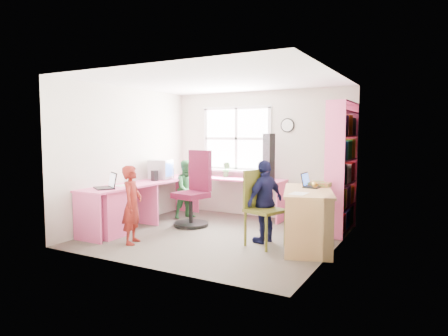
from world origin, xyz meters
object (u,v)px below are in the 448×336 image
Objects in this scene: laptop_right at (310,184)px; person_navy at (265,201)px; cd_tower at (269,157)px; laptop_left at (108,185)px; right_desk at (308,205)px; l_desk at (139,203)px; crt_monitor at (161,169)px; person_red at (132,205)px; wooden_chair at (261,205)px; person_green at (188,189)px; bookshelf at (342,171)px; swivel_chair at (194,193)px; potted_plant at (226,169)px.

person_navy is at bearing 126.09° from laptop_right.
person_navy is at bearing -50.37° from cd_tower.
right_desk is at bearing 50.14° from laptop_left.
l_desk is 1.92× the size of right_desk.
person_red is at bearing -76.01° from crt_monitor.
laptop_right is 0.27× the size of person_red.
l_desk is 2.13m from wooden_chair.
person_navy is at bearing -80.22° from person_red.
person_green is (-1.42, -0.54, -0.62)m from cd_tower.
bookshelf reaches higher than l_desk.
person_navy reaches higher than l_desk.
person_red is at bearing -146.53° from person_green.
right_desk is at bearing -102.36° from bookshelf.
swivel_chair is at bearing 89.78° from laptop_right.
laptop_right is 0.72m from person_navy.
cd_tower is at bearing -142.07° from person_navy.
person_navy is at bearing 52.41° from laptop_left.
right_desk is 1.42× the size of wooden_chair.
swivel_chair is at bearing 152.91° from right_desk.
laptop_left is 0.68m from person_red.
l_desk is 2.45m from cd_tower.
swivel_chair is at bearing 50.71° from l_desk.
wooden_chair is at bearing 136.40° from laptop_right.
swivel_chair is at bearing -162.78° from bookshelf.
crt_monitor is 1.40× the size of potted_plant.
person_green is at bearing -12.45° from person_red.
person_navy is at bearing -45.76° from potted_plant.
cd_tower reaches higher than person_red.
swivel_chair is (-2.12, 0.33, -0.03)m from right_desk.
l_desk is 1.03m from crt_monitor.
laptop_left is 1.75m from person_green.
wooden_chair is 3.45× the size of laptop_right.
person_red is at bearing -96.48° from cd_tower.
person_navy is (2.34, -0.57, -0.32)m from crt_monitor.
wooden_chair is (2.12, 0.15, 0.13)m from l_desk.
laptop_left reaches higher than l_desk.
right_desk is at bearing 42.78° from wooden_chair.
potted_plant is (-1.98, 1.08, 0.04)m from laptop_right.
bookshelf is 1.84× the size of person_red.
bookshelf reaches higher than right_desk.
swivel_chair is 1.52m from cd_tower.
right_desk is 0.41m from laptop_right.
person_red reaches higher than crt_monitor.
person_red is (0.62, -0.14, -0.24)m from laptop_left.
person_green is (-2.78, -0.29, -0.45)m from bookshelf.
potted_plant is 2.49m from person_red.
potted_plant is (0.86, 2.31, 0.09)m from laptop_left.
person_red is at bearing 122.42° from laptop_right.
laptop_right is at bearing -12.87° from crt_monitor.
cd_tower is at bearing 84.01° from laptop_left.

